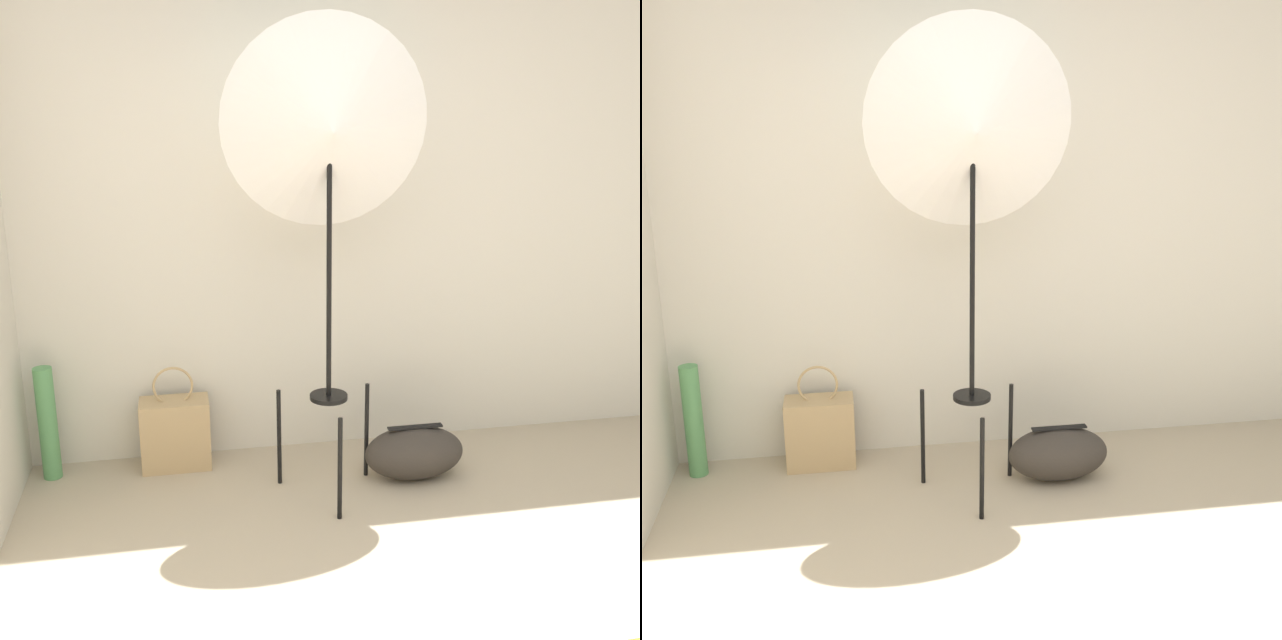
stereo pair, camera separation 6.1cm
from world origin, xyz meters
TOP-DOWN VIEW (x-y plane):
  - wall_back at (0.00, 2.24)m, footprint 8.00×0.05m
  - photo_umbrella at (-0.08, 1.70)m, footprint 0.86×0.41m
  - tote_bag at (-0.75, 2.08)m, footprint 0.33×0.17m
  - duffel_bag at (0.35, 1.76)m, footprint 0.47×0.25m
  - paper_roll at (-1.32, 2.08)m, footprint 0.09×0.09m

SIDE VIEW (x-z plane):
  - duffel_bag at x=0.35m, z-range 0.00..0.26m
  - tote_bag at x=-0.75m, z-range -0.08..0.43m
  - paper_roll at x=-1.32m, z-range 0.00..0.54m
  - wall_back at x=0.00m, z-range 0.00..2.60m
  - photo_umbrella at x=-0.08m, z-range 0.57..2.61m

